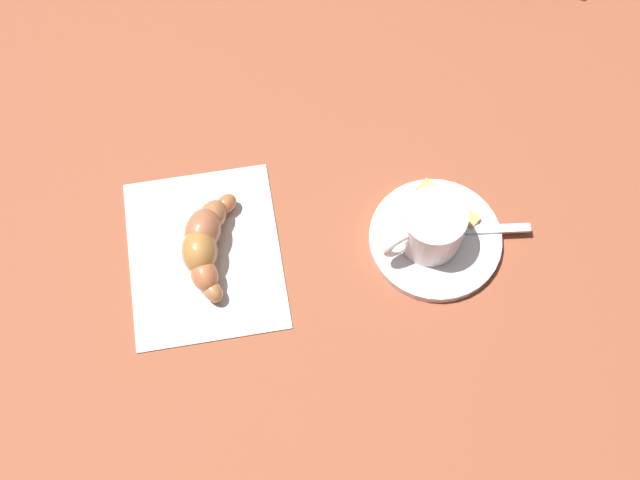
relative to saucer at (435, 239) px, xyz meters
name	(u,v)px	position (x,y,z in m)	size (l,w,h in m)	color
ground_plane	(329,231)	(0.09, -0.05, -0.01)	(1.80, 1.80, 0.00)	brown
saucer	(435,239)	(0.00, 0.00, 0.00)	(0.13, 0.13, 0.01)	white
espresso_cup	(431,228)	(0.01, 0.00, 0.03)	(0.09, 0.06, 0.05)	white
teaspoon	(445,231)	(-0.01, 0.00, 0.01)	(0.12, 0.06, 0.01)	silver
sugar_packet	(448,204)	(-0.03, -0.03, 0.01)	(0.07, 0.02, 0.01)	tan
napkin	(205,254)	(0.22, -0.08, 0.00)	(0.15, 0.18, 0.00)	silver
croissant	(204,242)	(0.21, -0.09, 0.02)	(0.08, 0.11, 0.04)	#B2643A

